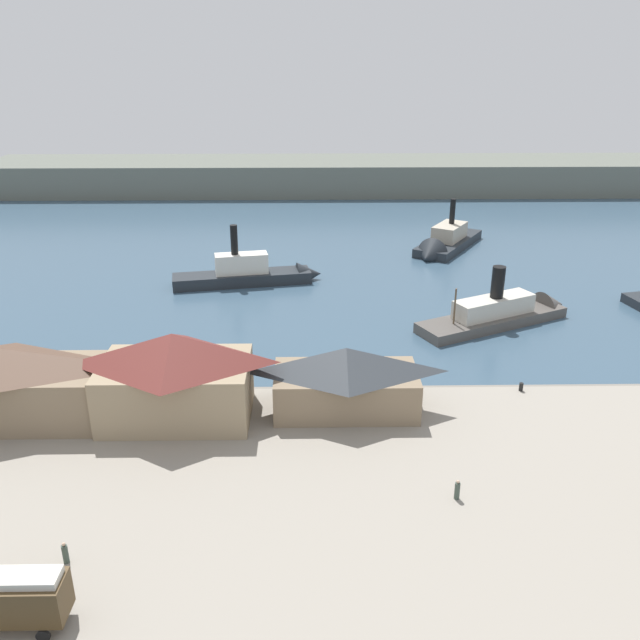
{
  "coord_description": "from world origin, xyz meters",
  "views": [
    {
      "loc": [
        -6.32,
        -66.88,
        34.96
      ],
      "look_at": [
        -4.94,
        13.42,
        2.0
      ],
      "focal_mm": 37.05,
      "sensor_mm": 36.0,
      "label": 1
    }
  ],
  "objects_px": {
    "ferry_shed_east_terminal": "(175,375)",
    "ferry_near_quay": "(255,274)",
    "ferry_shed_central_terminal": "(346,379)",
    "ferry_outer_harbor": "(444,244)",
    "pedestrian_walking_west": "(457,490)",
    "mooring_post_west": "(521,387)",
    "pedestrian_walking_east": "(65,553)",
    "ferry_approaching_east": "(508,312)"
  },
  "relations": [
    {
      "from": "pedestrian_walking_west",
      "to": "pedestrian_walking_east",
      "type": "bearing_deg",
      "value": -167.14
    },
    {
      "from": "ferry_shed_east_terminal",
      "to": "ferry_approaching_east",
      "type": "height_order",
      "value": "ferry_shed_east_terminal"
    },
    {
      "from": "ferry_outer_harbor",
      "to": "ferry_shed_central_terminal",
      "type": "bearing_deg",
      "value": -109.61
    },
    {
      "from": "ferry_shed_east_terminal",
      "to": "ferry_shed_central_terminal",
      "type": "height_order",
      "value": "ferry_shed_east_terminal"
    },
    {
      "from": "ferry_shed_central_terminal",
      "to": "ferry_near_quay",
      "type": "xyz_separation_m",
      "value": [
        -12.25,
        42.7,
        -3.05
      ]
    },
    {
      "from": "ferry_near_quay",
      "to": "pedestrian_walking_east",
      "type": "bearing_deg",
      "value": -97.78
    },
    {
      "from": "pedestrian_walking_west",
      "to": "ferry_near_quay",
      "type": "bearing_deg",
      "value": 109.71
    },
    {
      "from": "ferry_shed_east_terminal",
      "to": "ferry_outer_harbor",
      "type": "xyz_separation_m",
      "value": [
        38.2,
        61.62,
        -4.35
      ]
    },
    {
      "from": "ferry_shed_central_terminal",
      "to": "pedestrian_walking_west",
      "type": "relative_size",
      "value": 8.16
    },
    {
      "from": "ferry_shed_central_terminal",
      "to": "ferry_shed_east_terminal",
      "type": "bearing_deg",
      "value": -176.15
    },
    {
      "from": "ferry_shed_central_terminal",
      "to": "pedestrian_walking_west",
      "type": "xyz_separation_m",
      "value": [
        8.26,
        -14.56,
        -2.66
      ]
    },
    {
      "from": "ferry_shed_central_terminal",
      "to": "ferry_outer_harbor",
      "type": "xyz_separation_m",
      "value": [
        21.56,
        60.5,
        -3.27
      ]
    },
    {
      "from": "mooring_post_west",
      "to": "ferry_near_quay",
      "type": "bearing_deg",
      "value": 128.58
    },
    {
      "from": "mooring_post_west",
      "to": "ferry_near_quay",
      "type": "xyz_separation_m",
      "value": [
        -31.2,
        39.11,
        -0.03
      ]
    },
    {
      "from": "mooring_post_west",
      "to": "ferry_near_quay",
      "type": "relative_size",
      "value": 0.04
    },
    {
      "from": "ferry_shed_central_terminal",
      "to": "pedestrian_walking_west",
      "type": "distance_m",
      "value": 16.95
    },
    {
      "from": "ferry_shed_east_terminal",
      "to": "ferry_near_quay",
      "type": "relative_size",
      "value": 0.6
    },
    {
      "from": "ferry_shed_east_terminal",
      "to": "mooring_post_west",
      "type": "distance_m",
      "value": 36.15
    },
    {
      "from": "ferry_shed_central_terminal",
      "to": "pedestrian_walking_east",
      "type": "relative_size",
      "value": 8.42
    },
    {
      "from": "ferry_shed_east_terminal",
      "to": "pedestrian_walking_east",
      "type": "height_order",
      "value": "ferry_shed_east_terminal"
    },
    {
      "from": "ferry_shed_east_terminal",
      "to": "mooring_post_west",
      "type": "height_order",
      "value": "ferry_shed_east_terminal"
    },
    {
      "from": "pedestrian_walking_west",
      "to": "pedestrian_walking_east",
      "type": "relative_size",
      "value": 1.03
    },
    {
      "from": "ferry_approaching_east",
      "to": "mooring_post_west",
      "type": "bearing_deg",
      "value": -102.58
    },
    {
      "from": "mooring_post_west",
      "to": "ferry_shed_east_terminal",
      "type": "bearing_deg",
      "value": -172.47
    },
    {
      "from": "pedestrian_walking_east",
      "to": "ferry_shed_central_terminal",
      "type": "bearing_deg",
      "value": 45.35
    },
    {
      "from": "ferry_shed_east_terminal",
      "to": "ferry_outer_harbor",
      "type": "relative_size",
      "value": 0.68
    },
    {
      "from": "pedestrian_walking_east",
      "to": "ferry_outer_harbor",
      "type": "distance_m",
      "value": 92.14
    },
    {
      "from": "pedestrian_walking_west",
      "to": "mooring_post_west",
      "type": "xyz_separation_m",
      "value": [
        10.69,
        18.14,
        -0.36
      ]
    },
    {
      "from": "pedestrian_walking_west",
      "to": "ferry_approaching_east",
      "type": "relative_size",
      "value": 0.07
    },
    {
      "from": "ferry_shed_central_terminal",
      "to": "ferry_approaching_east",
      "type": "distance_m",
      "value": 35.43
    },
    {
      "from": "pedestrian_walking_west",
      "to": "ferry_outer_harbor",
      "type": "relative_size",
      "value": 0.08
    },
    {
      "from": "ferry_approaching_east",
      "to": "pedestrian_walking_west",
      "type": "bearing_deg",
      "value": -111.17
    },
    {
      "from": "ferry_outer_harbor",
      "to": "ferry_approaching_east",
      "type": "bearing_deg",
      "value": -86.06
    },
    {
      "from": "pedestrian_walking_east",
      "to": "mooring_post_west",
      "type": "height_order",
      "value": "pedestrian_walking_east"
    },
    {
      "from": "ferry_shed_east_terminal",
      "to": "ferry_approaching_east",
      "type": "distance_m",
      "value": 48.96
    },
    {
      "from": "ferry_shed_east_terminal",
      "to": "ferry_near_quay",
      "type": "distance_m",
      "value": 44.23
    },
    {
      "from": "pedestrian_walking_west",
      "to": "ferry_approaching_east",
      "type": "xyz_separation_m",
      "value": [
        15.67,
        40.47,
        -0.58
      ]
    },
    {
      "from": "pedestrian_walking_west",
      "to": "ferry_approaching_east",
      "type": "height_order",
      "value": "ferry_approaching_east"
    },
    {
      "from": "pedestrian_walking_east",
      "to": "ferry_approaching_east",
      "type": "relative_size",
      "value": 0.07
    },
    {
      "from": "ferry_shed_east_terminal",
      "to": "ferry_shed_central_terminal",
      "type": "relative_size",
      "value": 1.01
    },
    {
      "from": "mooring_post_west",
      "to": "ferry_outer_harbor",
      "type": "height_order",
      "value": "ferry_outer_harbor"
    },
    {
      "from": "ferry_near_quay",
      "to": "ferry_approaching_east",
      "type": "relative_size",
      "value": 1.01
    }
  ]
}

